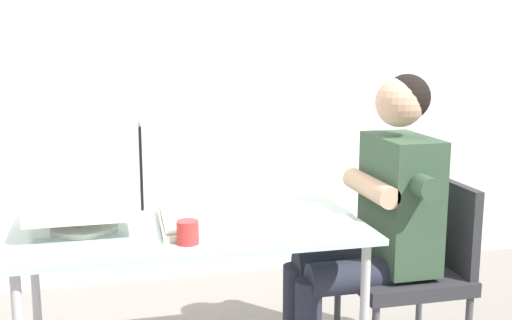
% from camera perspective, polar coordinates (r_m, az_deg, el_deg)
% --- Properties ---
extents(wall_back, '(8.00, 0.10, 3.00)m').
position_cam_1_polar(wall_back, '(3.82, -4.48, 11.63)').
color(wall_back, silver).
rests_on(wall_back, ground_plane).
extents(desk, '(1.35, 0.67, 0.73)m').
position_cam_1_polar(desk, '(2.51, -5.82, -7.32)').
color(desk, '#B7B7BC').
rests_on(desk, ground_plane).
extents(crt_monitor, '(0.42, 0.35, 0.44)m').
position_cam_1_polar(crt_monitor, '(2.46, -15.28, -0.50)').
color(crt_monitor, silver).
rests_on(crt_monitor, desk).
extents(keyboard, '(0.16, 0.44, 0.03)m').
position_cam_1_polar(keyboard, '(2.50, -6.94, -5.52)').
color(keyboard, beige).
rests_on(keyboard, desk).
extents(office_chair, '(0.48, 0.48, 0.84)m').
position_cam_1_polar(office_chair, '(2.90, 14.08, -8.91)').
color(office_chair, '#4C4C51').
rests_on(office_chair, ground_plane).
extents(person_seated, '(0.72, 0.59, 1.30)m').
position_cam_1_polar(person_seated, '(2.75, 10.76, -4.88)').
color(person_seated, '#334C38').
rests_on(person_seated, ground_plane).
extents(desk_mug, '(0.08, 0.09, 0.08)m').
position_cam_1_polar(desk_mug, '(2.28, -6.14, -6.43)').
color(desk_mug, red).
rests_on(desk_mug, desk).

